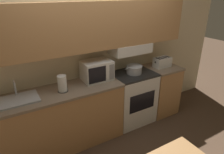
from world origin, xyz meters
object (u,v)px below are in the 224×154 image
Objects in this scene: stove_range at (132,97)px; toaster at (162,62)px; microwave at (97,70)px; cooking_pot at (134,69)px; paper_towel_roll at (62,84)px; sink_basin at (18,99)px.

stove_range is 2.81× the size of toaster.
stove_range is 2.08× the size of microwave.
cooking_pot is 1.21m from paper_towel_roll.
microwave reaches higher than stove_range.
sink_basin is 0.57m from paper_towel_roll.
paper_towel_roll is (-0.57, -0.11, -0.04)m from microwave.
stove_range is 0.88m from microwave.
microwave is 0.59m from paper_towel_roll.
stove_range is 4.02× the size of paper_towel_roll.
sink_basin reaches higher than paper_towel_roll.
microwave reaches higher than sink_basin.
cooking_pot is 0.71× the size of sink_basin.
paper_towel_roll is at bearing -178.55° from cooking_pot.
cooking_pot is (0.01, -0.00, 0.53)m from stove_range.
cooking_pot is 1.51× the size of paper_towel_roll.
toaster is 1.43× the size of paper_towel_roll.
sink_basin is (-2.39, 0.00, -0.07)m from toaster.
cooking_pot is at bearing 179.64° from toaster.
toaster is (0.62, -0.00, 0.02)m from cooking_pot.
microwave is 1.15m from sink_basin.
stove_range is 1.87× the size of sink_basin.
stove_range is at bearing 151.21° from cooking_pot.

